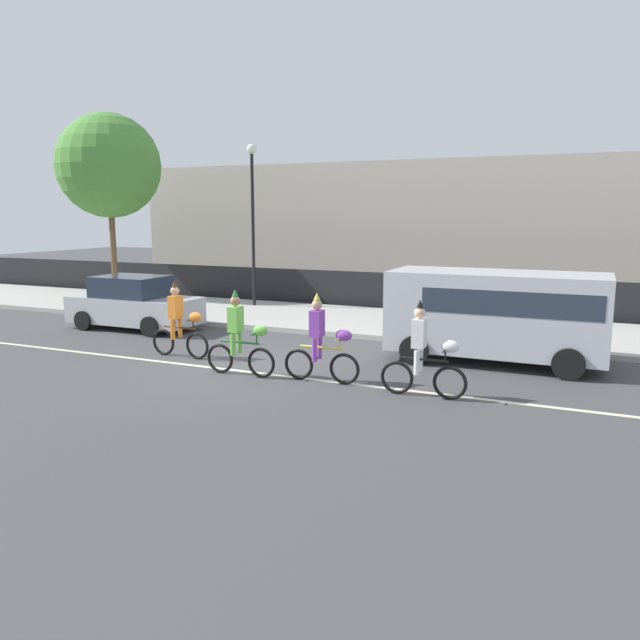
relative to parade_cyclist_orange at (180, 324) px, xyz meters
The scene contains 13 objects.
ground_plane 2.07m from the parade_cyclist_orange, ahead, with size 80.00×80.00×0.00m, color #424244.
road_centre_line 2.15m from the parade_cyclist_orange, 17.86° to the right, with size 36.00×0.14×0.01m, color beige.
sidewalk_curb 6.71m from the parade_cyclist_orange, 73.55° to the left, with size 60.00×5.00×0.15m, color #ADAAA3.
fence_line 9.48m from the parade_cyclist_orange, 78.52° to the left, with size 40.00×0.08×1.40m, color black.
building_backdrop 18.13m from the parade_cyclist_orange, 83.47° to the left, with size 28.00×8.00×5.81m, color #B2A899.
parade_cyclist_orange is the anchor object (origin of this frame).
parade_cyclist_lime 2.48m from the parade_cyclist_orange, 22.03° to the right, with size 1.72×0.50×1.92m.
parade_cyclist_purple 4.22m from the parade_cyclist_orange, ahead, with size 1.72×0.50×1.92m.
parade_cyclist_zebra 6.48m from the parade_cyclist_orange, ahead, with size 1.72×0.50×1.92m.
parked_van_silver 7.78m from the parade_cyclist_orange, 19.49° to the left, with size 5.00×2.22×2.18m.
parked_car_silver 4.54m from the parade_cyclist_orange, 144.25° to the left, with size 4.10×1.92×1.64m.
street_lamp_post 8.59m from the parade_cyclist_orange, 106.56° to the left, with size 0.36×0.36×5.86m.
street_tree_near_lamp 12.98m from the parade_cyclist_orange, 139.07° to the left, with size 4.22×4.22×7.43m.
Camera 1 is at (7.44, -12.39, 3.55)m, focal length 35.00 mm.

